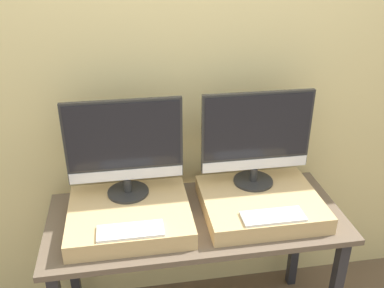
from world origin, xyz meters
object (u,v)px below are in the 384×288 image
(keyboard_left, at_px, (130,231))
(keyboard_right, at_px, (273,216))
(monitor_left, at_px, (125,146))
(monitor_right, at_px, (257,136))

(keyboard_left, xyz_separation_m, keyboard_right, (0.65, 0.00, 0.00))
(monitor_left, height_order, keyboard_left, monitor_left)
(monitor_left, xyz_separation_m, keyboard_left, (-0.00, -0.32, -0.26))
(keyboard_left, bearing_deg, monitor_right, 25.84)
(keyboard_left, relative_size, monitor_right, 0.52)
(monitor_left, xyz_separation_m, monitor_right, (0.65, 0.00, 0.00))
(keyboard_left, height_order, monitor_right, monitor_right)
(monitor_left, distance_m, keyboard_left, 0.41)
(monitor_right, distance_m, keyboard_right, 0.41)
(keyboard_left, distance_m, keyboard_right, 0.65)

